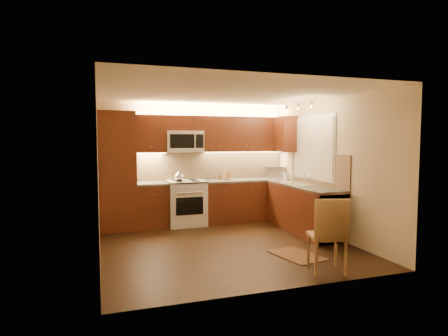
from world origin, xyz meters
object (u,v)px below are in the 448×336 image
object	(u,v)px
soap_bottle	(287,175)
toaster_oven	(275,172)
knife_block	(226,175)
sink	(300,180)
kettle	(179,176)
dining_chair	(327,234)
microwave	(184,142)
stove	(186,203)

from	to	relation	value
soap_bottle	toaster_oven	bearing A→B (deg)	84.75
soap_bottle	knife_block	bearing A→B (deg)	154.32
knife_block	sink	bearing A→B (deg)	-53.29
toaster_oven	kettle	bearing A→B (deg)	-149.04
knife_block	soap_bottle	world-z (taller)	knife_block
sink	kettle	bearing A→B (deg)	154.05
sink	soap_bottle	xyz separation A→B (m)	(0.13, 0.79, 0.02)
kettle	knife_block	xyz separation A→B (m)	(1.05, 0.12, -0.03)
toaster_oven	knife_block	world-z (taller)	toaster_oven
sink	toaster_oven	bearing A→B (deg)	85.58
soap_bottle	dining_chair	world-z (taller)	soap_bottle
microwave	dining_chair	xyz separation A→B (m)	(1.17, -3.43, -1.22)
microwave	soap_bottle	world-z (taller)	microwave
knife_block	dining_chair	bearing A→B (deg)	-92.01
dining_chair	stove	bearing A→B (deg)	125.70
kettle	toaster_oven	world-z (taller)	toaster_oven
kettle	soap_bottle	size ratio (longest dim) A/B	1.14
toaster_oven	dining_chair	distance (m)	3.64
kettle	toaster_oven	size ratio (longest dim) A/B	0.53
stove	dining_chair	distance (m)	3.50
soap_bottle	sink	bearing A→B (deg)	-108.24
microwave	soap_bottle	distance (m)	2.30
sink	kettle	xyz separation A→B (m)	(-2.16, 1.05, 0.06)
sink	knife_block	bearing A→B (deg)	133.46
toaster_oven	soap_bottle	size ratio (longest dim) A/B	2.15
kettle	soap_bottle	world-z (taller)	kettle
kettle	dining_chair	xyz separation A→B (m)	(1.33, -3.22, -0.53)
soap_bottle	microwave	bearing A→B (deg)	158.88
knife_block	dining_chair	xyz separation A→B (m)	(0.28, -3.34, -0.51)
sink	kettle	world-z (taller)	kettle
kettle	knife_block	world-z (taller)	kettle
kettle	dining_chair	distance (m)	3.52
dining_chair	kettle	bearing A→B (deg)	128.55
dining_chair	knife_block	bearing A→B (deg)	110.90
sink	toaster_oven	world-z (taller)	toaster_oven
microwave	knife_block	bearing A→B (deg)	-5.83
microwave	kettle	bearing A→B (deg)	-126.81
microwave	soap_bottle	size ratio (longest dim) A/B	3.81
knife_block	dining_chair	size ratio (longest dim) A/B	0.22
sink	soap_bottle	bearing A→B (deg)	80.45
toaster_oven	microwave	bearing A→B (deg)	-154.24
toaster_oven	soap_bottle	world-z (taller)	toaster_oven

